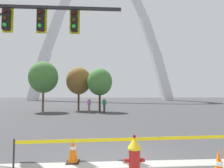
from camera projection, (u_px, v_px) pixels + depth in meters
ground_plane at (121, 163)px, 5.30m from camera, size 240.00×240.00×0.00m
fire_hydrant at (134, 158)px, 4.31m from camera, size 0.46×0.48×0.99m
caution_tape_barrier at (135, 147)px, 4.65m from camera, size 5.71×0.34×0.90m
traffic_cone_by_hydrant at (219, 166)px, 4.13m from camera, size 0.36×0.36×0.73m
traffic_cone_mid_sidewalk at (73, 150)px, 5.34m from camera, size 0.36×0.36×0.73m
monument_arch at (102, 37)px, 64.36m from camera, size 48.19×2.96×49.15m
tree_far_left at (43, 77)px, 21.56m from camera, size 3.26×3.26×5.70m
tree_left_mid at (79, 81)px, 23.10m from camera, size 3.01×3.01×5.26m
tree_center_left at (100, 82)px, 21.51m from camera, size 2.81×2.81×4.92m
pedestrian_walking_left at (104, 105)px, 19.87m from camera, size 0.39×0.35×1.59m
pedestrian_standing_center at (89, 105)px, 19.74m from camera, size 0.38×0.27×1.59m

